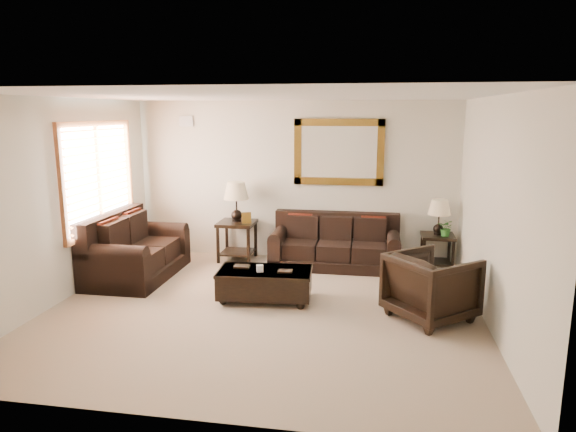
% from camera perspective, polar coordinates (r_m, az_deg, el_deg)
% --- Properties ---
extents(room, '(5.51, 5.01, 2.71)m').
position_cam_1_polar(room, '(6.40, -2.83, 1.04)').
color(room, gray).
rests_on(room, ground).
extents(window, '(0.07, 1.96, 1.66)m').
position_cam_1_polar(window, '(8.19, -20.24, 4.06)').
color(window, white).
rests_on(window, room).
extents(mirror, '(1.50, 0.06, 1.10)m').
position_cam_1_polar(mirror, '(8.65, 5.65, 7.07)').
color(mirror, '#503510').
rests_on(mirror, room).
extents(air_vent, '(0.25, 0.02, 0.18)m').
position_cam_1_polar(air_vent, '(9.22, -11.26, 10.29)').
color(air_vent, '#999999').
rests_on(air_vent, room).
extents(sofa, '(2.09, 0.90, 0.85)m').
position_cam_1_polar(sofa, '(8.54, 5.27, -3.49)').
color(sofa, black).
rests_on(sofa, room).
extents(loveseat, '(1.05, 1.77, 0.99)m').
position_cam_1_polar(loveseat, '(8.28, -16.81, -4.02)').
color(loveseat, black).
rests_on(loveseat, room).
extents(end_table_left, '(0.62, 0.62, 1.35)m').
position_cam_1_polar(end_table_left, '(8.76, -5.73, 0.73)').
color(end_table_left, black).
rests_on(end_table_left, room).
extents(end_table_right, '(0.52, 0.52, 1.14)m').
position_cam_1_polar(end_table_right, '(8.59, 16.38, -0.84)').
color(end_table_right, black).
rests_on(end_table_right, room).
extents(coffee_table, '(1.30, 0.77, 0.53)m').
position_cam_1_polar(coffee_table, '(6.98, -2.57, -7.26)').
color(coffee_table, black).
rests_on(coffee_table, room).
extents(armchair, '(1.20, 1.21, 0.91)m').
position_cam_1_polar(armchair, '(6.56, 15.65, -7.22)').
color(armchair, black).
rests_on(armchair, floor).
extents(potted_plant, '(0.33, 0.35, 0.21)m').
position_cam_1_polar(potted_plant, '(8.52, 17.18, -1.47)').
color(potted_plant, '#265F20').
rests_on(potted_plant, end_table_right).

